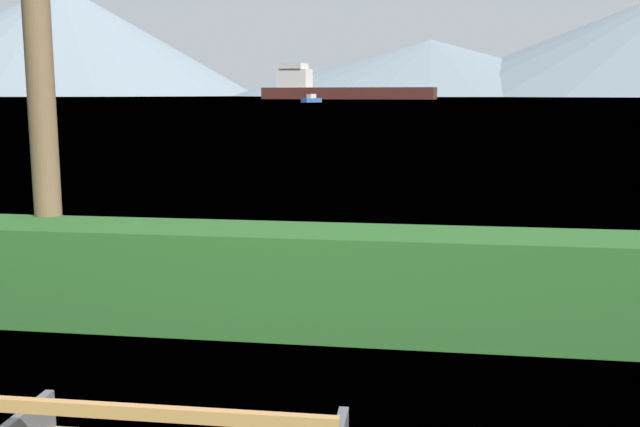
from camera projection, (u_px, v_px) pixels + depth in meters
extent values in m
plane|color=slate|center=(428.00, 98.00, 306.13)|extent=(620.00, 620.00, 0.00)
cube|color=#A0703F|center=(155.00, 413.00, 3.36)|extent=(1.69, 0.06, 0.06)
cube|color=#285B23|center=(300.00, 280.00, 7.12)|extent=(12.99, 0.90, 0.99)
cylinder|color=brown|center=(38.00, 47.00, 7.59)|extent=(0.28, 0.28, 5.48)
cube|color=#471E19|center=(347.00, 93.00, 266.52)|extent=(63.96, 19.15, 4.20)
cube|color=silver|center=(294.00, 78.00, 271.70)|extent=(12.57, 9.96, 6.71)
cube|color=beige|center=(294.00, 66.00, 270.99)|extent=(9.34, 10.32, 2.10)
cube|color=#335693|center=(311.00, 100.00, 176.80)|extent=(4.47, 5.87, 1.04)
cube|color=beige|center=(311.00, 96.00, 176.64)|extent=(2.15, 2.43, 0.97)
cone|color=gray|center=(62.00, 40.00, 568.52)|extent=(299.89, 299.89, 85.20)
cone|color=gray|center=(430.00, 68.00, 557.72)|extent=(301.12, 301.12, 41.91)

